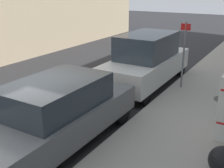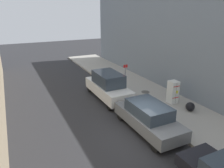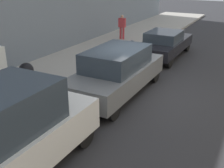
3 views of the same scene
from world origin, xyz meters
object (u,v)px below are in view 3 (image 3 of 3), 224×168
object	(u,v)px
fire_hydrant	(132,46)
trash_bag	(26,70)
pedestrian_walking_far	(122,25)
parked_suv_gray	(117,71)
parked_sedan_dark	(165,43)

from	to	relation	value
fire_hydrant	trash_bag	xyz separation A→B (m)	(-2.35, -5.53, -0.06)
fire_hydrant	trash_bag	size ratio (longest dim) A/B	1.18
pedestrian_walking_far	parked_suv_gray	xyz separation A→B (m)	(3.63, -7.82, -0.17)
pedestrian_walking_far	parked_suv_gray	bearing A→B (deg)	-136.58
fire_hydrant	pedestrian_walking_far	xyz separation A→B (m)	(-2.04, 2.90, 0.52)
trash_bag	parked_sedan_dark	bearing A→B (deg)	57.68
fire_hydrant	pedestrian_walking_far	size ratio (longest dim) A/B	0.47
parked_suv_gray	parked_sedan_dark	bearing A→B (deg)	90.00
trash_bag	parked_suv_gray	world-z (taller)	parked_suv_gray
trash_bag	pedestrian_walking_far	distance (m)	8.45
pedestrian_walking_far	parked_suv_gray	size ratio (longest dim) A/B	0.32
trash_bag	parked_suv_gray	distance (m)	4.01
pedestrian_walking_far	trash_bag	bearing A→B (deg)	-163.57
parked_suv_gray	fire_hydrant	bearing A→B (deg)	107.90
fire_hydrant	parked_sedan_dark	xyz separation A→B (m)	(1.59, 0.70, 0.20)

